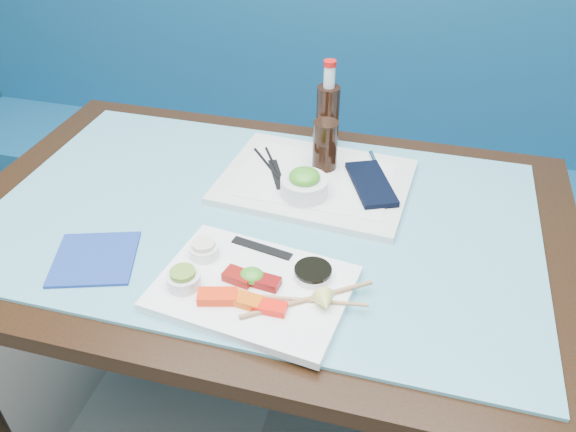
% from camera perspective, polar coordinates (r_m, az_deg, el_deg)
% --- Properties ---
extents(booth_bench, '(3.00, 0.56, 1.17)m').
position_cam_1_polar(booth_bench, '(2.17, 4.15, 4.91)').
color(booth_bench, navy).
rests_on(booth_bench, ground).
extents(dining_table, '(1.40, 0.90, 0.75)m').
position_cam_1_polar(dining_table, '(1.33, -2.62, -2.95)').
color(dining_table, black).
rests_on(dining_table, ground).
extents(glass_top, '(1.22, 0.76, 0.01)m').
position_cam_1_polar(glass_top, '(1.28, -2.73, 0.05)').
color(glass_top, '#5AA2B4').
rests_on(glass_top, dining_table).
extents(sashimi_plate, '(0.39, 0.30, 0.02)m').
position_cam_1_polar(sashimi_plate, '(1.08, -3.56, -7.33)').
color(sashimi_plate, white).
rests_on(sashimi_plate, glass_top).
extents(salmon_left, '(0.08, 0.05, 0.02)m').
position_cam_1_polar(salmon_left, '(1.05, -7.17, -8.11)').
color(salmon_left, '#F82C09').
rests_on(salmon_left, sashimi_plate).
extents(salmon_mid, '(0.07, 0.04, 0.02)m').
position_cam_1_polar(salmon_mid, '(1.04, -4.45, -8.50)').
color(salmon_mid, '#EC5509').
rests_on(salmon_mid, sashimi_plate).
extents(salmon_right, '(0.06, 0.03, 0.01)m').
position_cam_1_polar(salmon_right, '(1.02, -1.85, -9.26)').
color(salmon_right, '#FE160A').
rests_on(salmon_right, sashimi_plate).
extents(tuna_left, '(0.06, 0.05, 0.02)m').
position_cam_1_polar(tuna_left, '(1.08, -5.04, -6.15)').
color(tuna_left, maroon).
rests_on(tuna_left, sashimi_plate).
extents(tuna_right, '(0.06, 0.04, 0.02)m').
position_cam_1_polar(tuna_right, '(1.07, -2.23, -6.72)').
color(tuna_right, maroon).
rests_on(tuna_right, sashimi_plate).
extents(seaweed_garnish, '(0.05, 0.05, 0.03)m').
position_cam_1_polar(seaweed_garnish, '(1.07, -3.70, -6.07)').
color(seaweed_garnish, '#399321').
rests_on(seaweed_garnish, sashimi_plate).
extents(ramekin_wasabi, '(0.08, 0.08, 0.03)m').
position_cam_1_polar(ramekin_wasabi, '(1.08, -10.54, -6.41)').
color(ramekin_wasabi, white).
rests_on(ramekin_wasabi, sashimi_plate).
extents(wasabi_fill, '(0.05, 0.05, 0.01)m').
position_cam_1_polar(wasabi_fill, '(1.07, -10.65, -5.69)').
color(wasabi_fill, olive).
rests_on(wasabi_fill, ramekin_wasabi).
extents(ramekin_ginger, '(0.07, 0.07, 0.02)m').
position_cam_1_polar(ramekin_ginger, '(1.14, -8.51, -3.52)').
color(ramekin_ginger, white).
rests_on(ramekin_ginger, sashimi_plate).
extents(ginger_fill, '(0.05, 0.05, 0.01)m').
position_cam_1_polar(ginger_fill, '(1.13, -8.59, -2.86)').
color(ginger_fill, beige).
rests_on(ginger_fill, ramekin_ginger).
extents(soy_dish, '(0.08, 0.08, 0.01)m').
position_cam_1_polar(soy_dish, '(1.08, 2.54, -5.92)').
color(soy_dish, white).
rests_on(soy_dish, sashimi_plate).
extents(soy_fill, '(0.07, 0.07, 0.01)m').
position_cam_1_polar(soy_fill, '(1.08, 2.56, -5.51)').
color(soy_fill, black).
rests_on(soy_fill, soy_dish).
extents(lemon_wedge, '(0.05, 0.05, 0.04)m').
position_cam_1_polar(lemon_wedge, '(1.01, 3.77, -8.73)').
color(lemon_wedge, '#D9D867').
rests_on(lemon_wedge, sashimi_plate).
extents(chopstick_sleeve, '(0.13, 0.05, 0.00)m').
position_cam_1_polar(chopstick_sleeve, '(1.15, -2.69, -3.27)').
color(chopstick_sleeve, black).
rests_on(chopstick_sleeve, sashimi_plate).
extents(wooden_chopstick_a, '(0.22, 0.16, 0.01)m').
position_cam_1_polar(wooden_chopstick_a, '(1.04, 2.00, -8.45)').
color(wooden_chopstick_a, '#9F714A').
rests_on(wooden_chopstick_a, sashimi_plate).
extents(wooden_chopstick_b, '(0.20, 0.04, 0.01)m').
position_cam_1_polar(wooden_chopstick_b, '(1.04, 2.54, -8.58)').
color(wooden_chopstick_b, '#AB7850').
rests_on(wooden_chopstick_b, sashimi_plate).
extents(serving_tray, '(0.47, 0.37, 0.02)m').
position_cam_1_polar(serving_tray, '(1.37, 2.79, 3.54)').
color(serving_tray, silver).
rests_on(serving_tray, glass_top).
extents(paper_placemat, '(0.37, 0.27, 0.00)m').
position_cam_1_polar(paper_placemat, '(1.37, 2.80, 3.87)').
color(paper_placemat, silver).
rests_on(paper_placemat, serving_tray).
extents(seaweed_bowl, '(0.14, 0.14, 0.04)m').
position_cam_1_polar(seaweed_bowl, '(1.30, 1.66, 2.97)').
color(seaweed_bowl, silver).
rests_on(seaweed_bowl, serving_tray).
extents(seaweed_salad, '(0.10, 0.10, 0.04)m').
position_cam_1_polar(seaweed_salad, '(1.28, 1.68, 4.01)').
color(seaweed_salad, '#3E9422').
rests_on(seaweed_salad, seaweed_bowl).
extents(cola_glass, '(0.07, 0.07, 0.13)m').
position_cam_1_polar(cola_glass, '(1.38, 3.79, 7.17)').
color(cola_glass, black).
rests_on(cola_glass, serving_tray).
extents(navy_pouch, '(0.15, 0.20, 0.01)m').
position_cam_1_polar(navy_pouch, '(1.35, 8.43, 3.25)').
color(navy_pouch, black).
rests_on(navy_pouch, serving_tray).
extents(fork, '(0.04, 0.09, 0.01)m').
position_cam_1_polar(fork, '(1.44, 8.78, 5.47)').
color(fork, white).
rests_on(fork, serving_tray).
extents(black_chopstick_a, '(0.17, 0.21, 0.01)m').
position_cam_1_polar(black_chopstick_a, '(1.38, -1.32, 4.32)').
color(black_chopstick_a, black).
rests_on(black_chopstick_a, serving_tray).
extents(black_chopstick_b, '(0.14, 0.23, 0.01)m').
position_cam_1_polar(black_chopstick_b, '(1.37, -1.00, 4.27)').
color(black_chopstick_b, black).
rests_on(black_chopstick_b, serving_tray).
extents(tray_sleeve, '(0.08, 0.13, 0.00)m').
position_cam_1_polar(tray_sleeve, '(1.38, -1.16, 4.24)').
color(tray_sleeve, black).
rests_on(tray_sleeve, serving_tray).
extents(cola_bottle_body, '(0.08, 0.08, 0.17)m').
position_cam_1_polar(cola_bottle_body, '(1.49, 4.03, 9.93)').
color(cola_bottle_body, black).
rests_on(cola_bottle_body, glass_top).
extents(cola_bottle_neck, '(0.04, 0.04, 0.06)m').
position_cam_1_polar(cola_bottle_neck, '(1.45, 4.23, 13.94)').
color(cola_bottle_neck, silver).
rests_on(cola_bottle_neck, cola_bottle_body).
extents(cola_bottle_cap, '(0.04, 0.04, 0.01)m').
position_cam_1_polar(cola_bottle_cap, '(1.43, 4.29, 15.21)').
color(cola_bottle_cap, red).
rests_on(cola_bottle_cap, cola_bottle_neck).
extents(blue_napkin, '(0.21, 0.21, 0.01)m').
position_cam_1_polar(blue_napkin, '(1.22, -19.04, -4.11)').
color(blue_napkin, navy).
rests_on(blue_napkin, glass_top).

